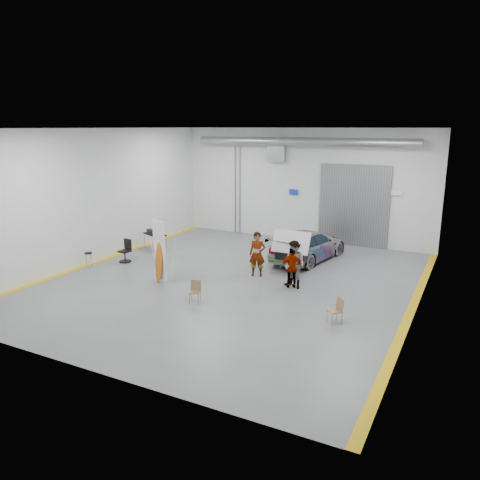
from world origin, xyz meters
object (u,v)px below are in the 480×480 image
at_px(person_a, 257,254).
at_px(folding_chair_near, 195,296).
at_px(folding_chair_far, 334,316).
at_px(person_c, 292,267).
at_px(sedan_car, 308,245).
at_px(surfboard_display, 160,256).
at_px(person_b, 294,265).
at_px(work_table, 154,234).
at_px(shop_stool, 89,260).
at_px(office_chair, 126,252).

bearing_deg(person_a, folding_chair_near, -117.13).
xyz_separation_m(person_a, folding_chair_far, (4.24, -3.28, -0.67)).
bearing_deg(folding_chair_near, person_c, 32.86).
bearing_deg(folding_chair_near, folding_chair_far, -12.76).
bearing_deg(sedan_car, person_c, 110.05).
xyz_separation_m(sedan_car, surfboard_display, (-4.11, -5.79, 0.38)).
bearing_deg(person_b, work_table, -175.54).
bearing_deg(shop_stool, person_c, 10.47).
relative_size(person_c, shop_stool, 2.36).
xyz_separation_m(person_b, office_chair, (-8.15, -0.19, -0.48)).
relative_size(sedan_car, person_a, 2.58).
relative_size(person_c, folding_chair_near, 2.06).
bearing_deg(person_b, person_a, 178.66).
bearing_deg(person_c, person_b, 156.67).
bearing_deg(office_chair, person_c, 7.22).
bearing_deg(sedan_car, work_table, 22.97).
bearing_deg(folding_chair_far, sedan_car, 161.82).
bearing_deg(surfboard_display, person_a, 56.50).
bearing_deg(office_chair, folding_chair_far, -6.90).
xyz_separation_m(person_b, folding_chair_far, (2.35, -2.58, -0.67)).
distance_m(person_a, shop_stool, 7.48).
xyz_separation_m(person_a, person_b, (1.90, -0.70, -0.00)).
height_order(person_b, surfboard_display, surfboard_display).
xyz_separation_m(sedan_car, office_chair, (-7.32, -4.15, -0.24)).
height_order(person_a, work_table, person_a).
xyz_separation_m(folding_chair_far, shop_stool, (-11.32, 0.93, 0.08)).
height_order(person_c, surfboard_display, surfboard_display).
distance_m(sedan_car, person_a, 3.44).
bearing_deg(office_chair, work_table, 100.16).
bearing_deg(folding_chair_near, shop_stool, 148.78).
distance_m(folding_chair_near, shop_stool, 6.61).
distance_m(surfboard_display, folding_chair_near, 2.85).
xyz_separation_m(person_a, folding_chair_near, (-0.63, -3.79, -0.69)).
bearing_deg(shop_stool, person_a, 18.39).
height_order(folding_chair_near, shop_stool, folding_chair_near).
height_order(folding_chair_near, office_chair, office_chair).
height_order(person_a, folding_chair_far, person_a).
bearing_deg(folding_chair_near, person_b, 31.99).
bearing_deg(folding_chair_far, folding_chair_near, -128.15).
distance_m(shop_stool, office_chair, 1.69).
height_order(surfboard_display, shop_stool, surfboard_display).
relative_size(person_b, office_chair, 1.80).
xyz_separation_m(person_c, folding_chair_near, (-2.45, -3.08, -0.56)).
height_order(folding_chair_far, office_chair, office_chair).
bearing_deg(folding_chair_far, person_c, 179.29).
xyz_separation_m(person_b, shop_stool, (-8.98, -1.65, -0.59)).
xyz_separation_m(surfboard_display, folding_chair_far, (7.29, -0.75, -0.82)).
xyz_separation_m(person_a, shop_stool, (-7.08, -2.35, -0.59)).
distance_m(person_b, surfboard_display, 5.27).
bearing_deg(sedan_car, person_b, 111.22).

